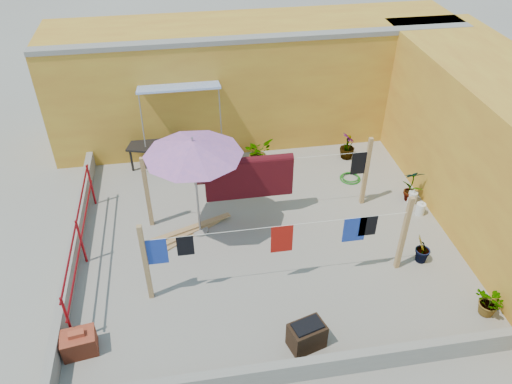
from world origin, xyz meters
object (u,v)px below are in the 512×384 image
Objects in this scene: brazier at (307,335)px; green_hose at (350,178)px; patio_umbrella at (193,148)px; water_jug_b at (420,209)px; water_jug_a at (412,197)px; plant_back_a at (258,153)px; brick_stack at (79,343)px; white_basin at (309,331)px; outdoor_table at (157,147)px.

green_hose is at bearing 63.73° from brazier.
patio_umbrella is 5.53m from water_jug_b.
plant_back_a reaches higher than water_jug_a.
white_basin is (4.00, -0.27, -0.17)m from brick_stack.
white_basin is 4.46m from water_jug_b.
patio_umbrella is 4.58× the size of green_hose.
white_basin is 5.54m from plant_back_a.
patio_umbrella reaches higher than brazier.
outdoor_table is 6.57m from water_jug_a.
plant_back_a is (-2.24, 1.02, 0.36)m from green_hose.
patio_umbrella is 4.59× the size of white_basin.
patio_umbrella reaches higher than outdoor_table.
water_jug_b is 0.64× the size of green_hose.
brick_stack is 8.01m from water_jug_a.
brazier is 5.78m from plant_back_a.
patio_umbrella reaches higher than plant_back_a.
plant_back_a reaches higher than green_hose.
white_basin is 0.67× the size of plant_back_a.
green_hose is (2.24, 4.52, -0.01)m from white_basin.
water_jug_b is (7.40, 2.62, -0.07)m from brick_stack.
patio_umbrella is 4.74m from green_hose.
plant_back_a is (-3.40, 2.20, 0.25)m from water_jug_a.
plant_back_a is at bearing 142.08° from water_jug_b.
patio_umbrella is at bearing 119.38° from white_basin.
outdoor_table is at bearing 163.85° from green_hose.
outdoor_table is (-0.89, 2.85, -1.59)m from patio_umbrella.
white_basin is at bearing -89.93° from plant_back_a.
water_jug_a is at bearing 22.52° from brick_stack.
patio_umbrella reaches higher than brick_stack.
water_jug_a is (7.40, 3.07, -0.07)m from brick_stack.
brazier reaches higher than brick_stack.
water_jug_a is at bearing 90.00° from water_jug_b.
white_basin is 5.04m from green_hose.
brick_stack is 6.62m from plant_back_a.
white_basin is at bearing -3.80° from brick_stack.
water_jug_a is (3.51, 3.58, -0.12)m from brazier.
water_jug_a is at bearing -32.89° from plant_back_a.
brazier is 1.31× the size of white_basin.
white_basin reaches higher than green_hose.
water_jug_b is at bearing 19.48° from brick_stack.
green_hose is (2.35, 4.77, -0.23)m from brazier.
brazier is (3.89, -0.51, 0.05)m from brick_stack.
brick_stack is at bearing -157.48° from water_jug_a.
brazier reaches higher than white_basin.
outdoor_table is 5.09m from green_hose.
brick_stack is 1.18× the size of white_basin.
brazier is at bearing -138.28° from water_jug_b.
brick_stack is at bearing -103.75° from outdoor_table.
plant_back_a reaches higher than outdoor_table.
water_jug_a reaches higher than green_hose.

